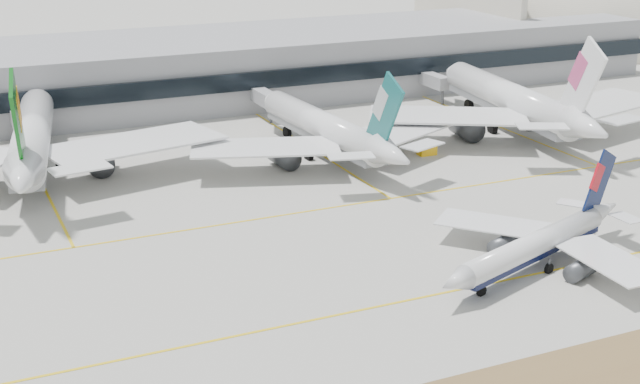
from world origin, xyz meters
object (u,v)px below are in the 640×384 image
widebody_china_air (515,103)px  taxiing_airliner (540,244)px  terminal (114,75)px  widebody_cathay (328,130)px  widebody_eva (32,141)px  hangar (580,47)px

widebody_china_air → taxiing_airliner: bearing=154.3°
widebody_china_air → terminal: 92.30m
widebody_cathay → widebody_eva: bearing=73.8°
widebody_eva → widebody_cathay: (52.54, -11.97, -1.01)m
widebody_china_air → hangar: (83.11, 78.58, -6.38)m
widebody_eva → terminal: size_ratio=0.24×
taxiing_airliner → terminal: bearing=-94.2°
widebody_eva → widebody_cathay: bearing=-93.0°
terminal → widebody_cathay: bearing=-64.9°
widebody_cathay → hangar: (126.71, 79.52, -5.40)m
widebody_eva → widebody_cathay: widebody_eva is taller
hangar → terminal: bearing=-172.6°
widebody_china_air → hangar: size_ratio=0.75×
taxiing_airliner → widebody_eva: bearing=-70.6°
widebody_cathay → terminal: bearing=21.8°
taxiing_airliner → terminal: terminal is taller
taxiing_airliner → hangar: bearing=-151.1°
widebody_china_air → hangar: bearing=-39.2°
widebody_cathay → hangar: hangar is taller
widebody_eva → terminal: widebody_eva is taller
widebody_eva → widebody_china_air: widebody_eva is taller
widebody_china_air → hangar: hangar is taller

